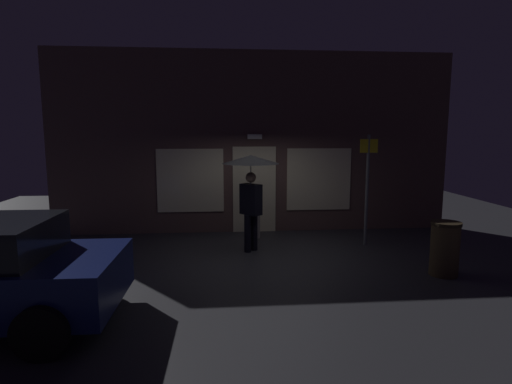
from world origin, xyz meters
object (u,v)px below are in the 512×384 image
object	(u,v)px
street_sign_post	(367,183)
trash_bin	(445,248)
person_with_umbrella	(251,175)
sidewalk_bollard	(254,226)

from	to	relation	value
street_sign_post	trash_bin	distance (m)	2.39
street_sign_post	person_with_umbrella	bearing A→B (deg)	-174.21
person_with_umbrella	street_sign_post	world-z (taller)	street_sign_post
sidewalk_bollard	trash_bin	distance (m)	4.33
street_sign_post	sidewalk_bollard	distance (m)	2.85
street_sign_post	trash_bin	xyz separation A→B (m)	(0.70, -2.08, -0.93)
trash_bin	sidewalk_bollard	bearing A→B (deg)	137.46
street_sign_post	sidewalk_bollard	world-z (taller)	street_sign_post
street_sign_post	trash_bin	bearing A→B (deg)	-71.32
street_sign_post	sidewalk_bollard	xyz separation A→B (m)	(-2.48, 0.84, -1.11)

